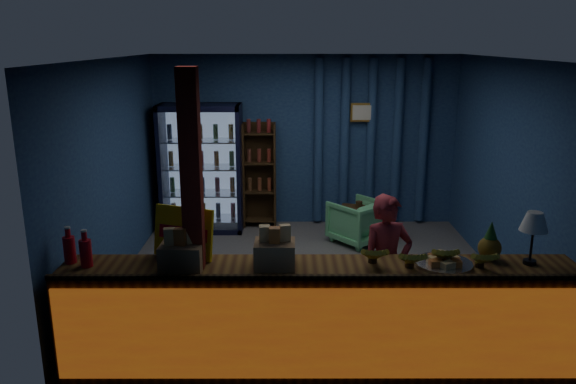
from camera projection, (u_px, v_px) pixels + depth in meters
name	position (u px, v px, depth m)	size (l,w,h in m)	color
ground	(310.00, 278.00, 6.81)	(4.60, 4.60, 0.00)	#515154
room_walls	(311.00, 151.00, 6.40)	(4.60, 4.60, 4.60)	navy
counter	(319.00, 318.00, 4.84)	(4.40, 0.57, 0.99)	brown
support_post	(194.00, 227.00, 4.64)	(0.16, 0.16, 2.60)	maroon
beverage_cooler	(202.00, 168.00, 8.42)	(1.20, 0.62, 1.90)	black
bottle_shelf	(260.00, 175.00, 8.59)	(0.50, 0.28, 1.60)	#3E2B13
curtain_folds	(371.00, 142.00, 8.54)	(1.74, 0.14, 2.50)	navy
framed_picture	(362.00, 112.00, 8.38)	(0.36, 0.04, 0.28)	gold
shopkeeper	(386.00, 267.00, 5.33)	(0.52, 0.34, 1.41)	maroon
green_chair	(358.00, 221.00, 7.95)	(0.66, 0.68, 0.62)	#62C47F
side_table	(358.00, 223.00, 8.11)	(0.58, 0.47, 0.56)	#3E2B13
yellow_sign	(183.00, 233.00, 4.88)	(0.57, 0.31, 0.45)	#D9BF0B
soda_bottles	(78.00, 250.00, 4.74)	(0.27, 0.18, 0.32)	red
snack_box_left	(182.00, 255.00, 4.64)	(0.36, 0.30, 0.37)	#AA7D52
snack_box_centre	(275.00, 252.00, 4.70)	(0.34, 0.28, 0.36)	#AA7D52
pastry_tray	(443.00, 262.00, 4.75)	(0.49, 0.49, 0.08)	silver
banana_bunches	(427.00, 256.00, 4.70)	(1.15, 0.32, 0.19)	gold
table_lamp	(534.00, 224.00, 4.69)	(0.24, 0.24, 0.46)	black
pineapple	(490.00, 244.00, 4.83)	(0.20, 0.20, 0.34)	#92611A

